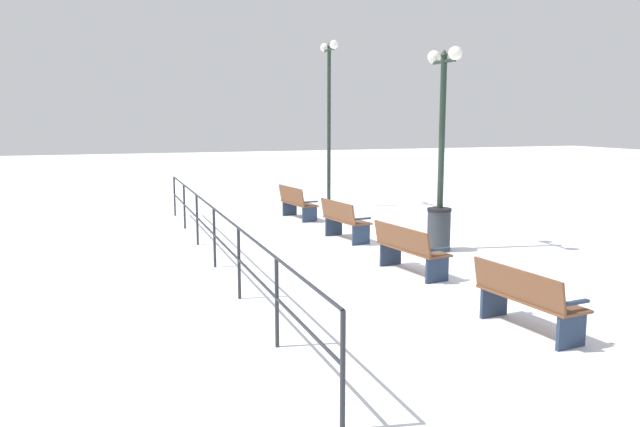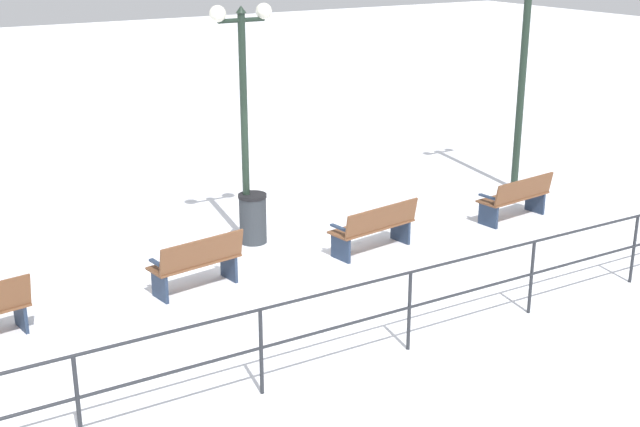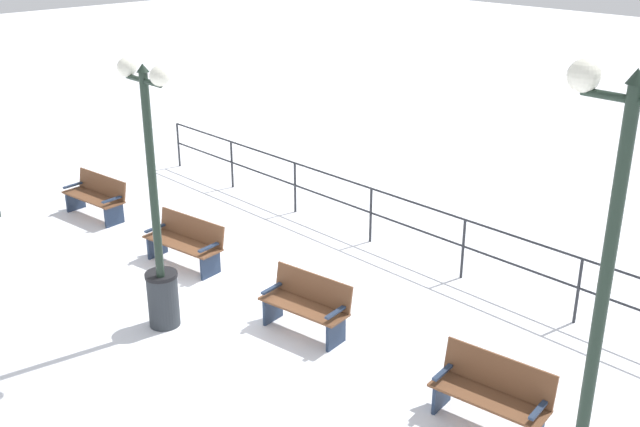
{
  "view_description": "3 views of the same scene",
  "coord_description": "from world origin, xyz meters",
  "px_view_note": "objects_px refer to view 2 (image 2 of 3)",
  "views": [
    {
      "loc": [
        -5.24,
        -11.6,
        2.8
      ],
      "look_at": [
        -1.2,
        -0.05,
        0.93
      ],
      "focal_mm": 35.21,
      "sensor_mm": 36.0,
      "label": 1
    },
    {
      "loc": [
        -11.46,
        6.31,
        5.41
      ],
      "look_at": [
        -0.69,
        -0.18,
        1.15
      ],
      "focal_mm": 47.54,
      "sensor_mm": 36.0,
      "label": 2
    },
    {
      "loc": [
        7.05,
        9.29,
        6.17
      ],
      "look_at": [
        -1.25,
        0.68,
        1.37
      ],
      "focal_mm": 42.74,
      "sensor_mm": 36.0,
      "label": 3
    }
  ],
  "objects_px": {
    "bench_second": "(375,227)",
    "bench_third": "(197,262)",
    "lamppost_middle": "(243,81)",
    "trash_bin": "(253,218)",
    "lamppost_near": "(525,45)",
    "bench_nearest": "(516,197)"
  },
  "relations": [
    {
      "from": "bench_second",
      "to": "lamppost_middle",
      "type": "distance_m",
      "value": 3.38
    },
    {
      "from": "bench_nearest",
      "to": "bench_third",
      "type": "bearing_deg",
      "value": 82.98
    },
    {
      "from": "lamppost_near",
      "to": "bench_third",
      "type": "bearing_deg",
      "value": 100.81
    },
    {
      "from": "bench_nearest",
      "to": "trash_bin",
      "type": "bearing_deg",
      "value": 66.06
    },
    {
      "from": "trash_bin",
      "to": "lamppost_middle",
      "type": "bearing_deg",
      "value": 55.38
    },
    {
      "from": "bench_second",
      "to": "lamppost_near",
      "type": "bearing_deg",
      "value": -80.03
    },
    {
      "from": "lamppost_near",
      "to": "lamppost_middle",
      "type": "distance_m",
      "value": 6.49
    },
    {
      "from": "bench_third",
      "to": "lamppost_near",
      "type": "bearing_deg",
      "value": -87.49
    },
    {
      "from": "bench_nearest",
      "to": "lamppost_middle",
      "type": "relative_size",
      "value": 0.39
    },
    {
      "from": "bench_nearest",
      "to": "trash_bin",
      "type": "distance_m",
      "value": 5.15
    },
    {
      "from": "lamppost_near",
      "to": "lamppost_middle",
      "type": "bearing_deg",
      "value": 90.0
    },
    {
      "from": "bench_nearest",
      "to": "bench_third",
      "type": "xyz_separation_m",
      "value": [
        0.04,
        6.64,
        0.01
      ]
    },
    {
      "from": "bench_third",
      "to": "lamppost_middle",
      "type": "bearing_deg",
      "value": -54.74
    },
    {
      "from": "bench_second",
      "to": "bench_nearest",
      "type": "bearing_deg",
      "value": -98.39
    },
    {
      "from": "bench_nearest",
      "to": "bench_second",
      "type": "height_order",
      "value": "bench_second"
    },
    {
      "from": "bench_second",
      "to": "lamppost_middle",
      "type": "height_order",
      "value": "lamppost_middle"
    },
    {
      "from": "bench_nearest",
      "to": "bench_second",
      "type": "xyz_separation_m",
      "value": [
        0.0,
        3.32,
        0.0
      ]
    },
    {
      "from": "bench_nearest",
      "to": "lamppost_middle",
      "type": "height_order",
      "value": "lamppost_middle"
    },
    {
      "from": "bench_second",
      "to": "lamppost_near",
      "type": "distance_m",
      "value": 5.69
    },
    {
      "from": "bench_nearest",
      "to": "bench_third",
      "type": "distance_m",
      "value": 6.64
    },
    {
      "from": "bench_second",
      "to": "lamppost_middle",
      "type": "xyz_separation_m",
      "value": [
        1.59,
        1.69,
        2.46
      ]
    },
    {
      "from": "bench_second",
      "to": "bench_third",
      "type": "xyz_separation_m",
      "value": [
        0.04,
        3.32,
        0.01
      ]
    }
  ]
}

